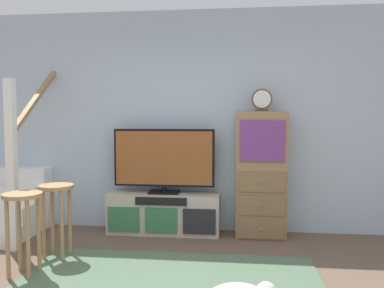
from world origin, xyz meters
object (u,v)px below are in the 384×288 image
object	(u,v)px
side_cabinet	(261,175)
television	(164,159)
bar_stool_near	(23,215)
media_console	(164,213)
desk_clock	(262,100)
bar_stool_far	(56,204)

from	to	relation	value
side_cabinet	television	bearing A→B (deg)	179.32
bar_stool_near	media_console	bearing A→B (deg)	54.08
desk_clock	bar_stool_far	distance (m)	2.49
side_cabinet	bar_stool_far	distance (m)	2.27
media_console	side_cabinet	world-z (taller)	side_cabinet
bar_stool_near	bar_stool_far	xyz separation A→B (m)	(0.09, 0.46, -0.00)
media_console	television	size ratio (longest dim) A/B	1.10
television	bar_stool_far	world-z (taller)	television
television	side_cabinet	world-z (taller)	side_cabinet
media_console	bar_stool_near	world-z (taller)	bar_stool_near
media_console	side_cabinet	size ratio (longest dim) A/B	0.92
side_cabinet	bar_stool_near	xyz separation A→B (m)	(-2.15, -1.40, -0.19)
television	desk_clock	size ratio (longest dim) A/B	4.67
desk_clock	bar_stool_near	xyz separation A→B (m)	(-2.15, -1.38, -1.05)
side_cabinet	desk_clock	bearing A→B (deg)	-89.71
media_console	television	world-z (taller)	television
bar_stool_far	television	bearing A→B (deg)	46.15
bar_stool_far	desk_clock	bearing A→B (deg)	24.04
media_console	television	distance (m)	0.66
media_console	desk_clock	size ratio (longest dim) A/B	5.15
media_console	desk_clock	world-z (taller)	desk_clock
side_cabinet	bar_stool_far	world-z (taller)	side_cabinet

